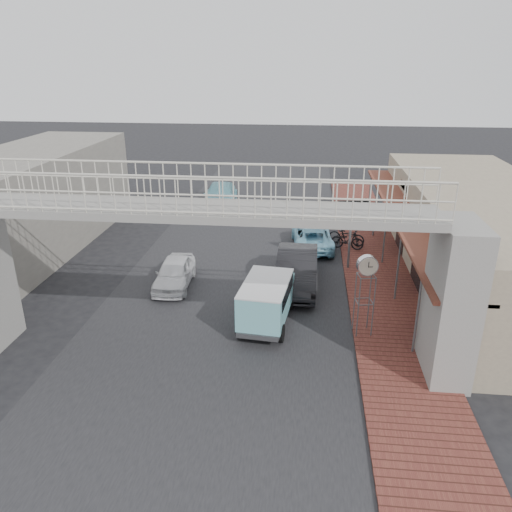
% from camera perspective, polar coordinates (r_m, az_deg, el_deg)
% --- Properties ---
extents(ground, '(120.00, 120.00, 0.00)m').
position_cam_1_polar(ground, '(20.48, -3.51, -5.46)').
color(ground, black).
rests_on(ground, ground).
extents(road_strip, '(10.00, 60.00, 0.01)m').
position_cam_1_polar(road_strip, '(20.48, -3.51, -5.45)').
color(road_strip, black).
rests_on(road_strip, ground).
extents(sidewalk, '(3.00, 40.00, 0.10)m').
position_cam_1_polar(sidewalk, '(23.16, 13.83, -2.62)').
color(sidewalk, brown).
rests_on(sidewalk, ground).
extents(shophouse_row, '(7.20, 18.00, 4.00)m').
position_cam_1_polar(shophouse_row, '(24.43, 24.39, 2.24)').
color(shophouse_row, gray).
rests_on(shophouse_row, ground).
extents(footbridge, '(16.40, 2.40, 6.34)m').
position_cam_1_polar(footbridge, '(15.58, -6.17, -1.69)').
color(footbridge, gray).
rests_on(footbridge, ground).
extents(building_far_left, '(5.00, 14.00, 5.00)m').
position_cam_1_polar(building_far_left, '(28.67, -23.90, 6.00)').
color(building_far_left, gray).
rests_on(building_far_left, ground).
extents(white_hatchback, '(1.63, 3.68, 1.23)m').
position_cam_1_polar(white_hatchback, '(22.06, -9.31, -1.90)').
color(white_hatchback, white).
rests_on(white_hatchback, ground).
extents(dark_sedan, '(1.77, 4.93, 1.62)m').
position_cam_1_polar(dark_sedan, '(21.71, 4.69, -1.52)').
color(dark_sedan, black).
rests_on(dark_sedan, ground).
extents(angkot_curb, '(2.35, 4.51, 1.21)m').
position_cam_1_polar(angkot_curb, '(26.45, 6.43, 2.25)').
color(angkot_curb, '#80C3DD').
rests_on(angkot_curb, ground).
extents(angkot_far, '(2.55, 5.35, 1.51)m').
position_cam_1_polar(angkot_far, '(33.68, -4.10, 6.82)').
color(angkot_far, '#6BADBA').
rests_on(angkot_far, ground).
extents(angkot_van, '(2.01, 3.78, 1.78)m').
position_cam_1_polar(angkot_van, '(18.51, 1.26, -4.61)').
color(angkot_van, black).
rests_on(angkot_van, ground).
extents(motorcycle_near, '(2.06, 1.32, 1.02)m').
position_cam_1_polar(motorcycle_near, '(26.85, 10.31, 2.34)').
color(motorcycle_near, black).
rests_on(motorcycle_near, sidewalk).
extents(motorcycle_far, '(1.76, 0.82, 1.02)m').
position_cam_1_polar(motorcycle_far, '(26.20, 10.40, 1.84)').
color(motorcycle_far, black).
rests_on(motorcycle_far, sidewalk).
extents(street_clock, '(0.76, 0.66, 2.98)m').
position_cam_1_polar(street_clock, '(17.56, 12.57, -1.49)').
color(street_clock, '#59595B').
rests_on(street_clock, sidewalk).
extents(arrow_sign, '(1.99, 1.28, 3.37)m').
position_cam_1_polar(arrow_sign, '(23.32, 12.92, 4.90)').
color(arrow_sign, '#59595B').
rests_on(arrow_sign, sidewalk).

